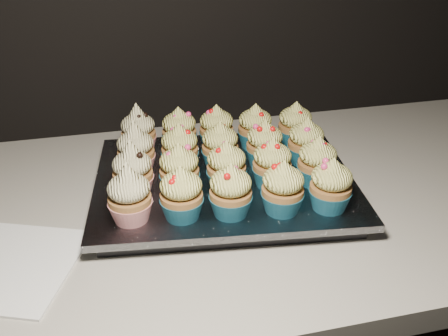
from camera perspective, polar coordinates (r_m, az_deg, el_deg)
The scene contains 24 objects.
worktop at distance 0.84m, azimuth -13.20°, elevation -5.71°, with size 2.44×0.64×0.04m, color beige.
napkin at distance 0.75m, azimuth -23.52°, elevation -10.16°, with size 0.18×0.18×0.00m, color white.
baking_tray at distance 0.84m, azimuth 0.00°, elevation -2.32°, with size 0.39×0.30×0.02m, color black.
foil_lining at distance 0.83m, azimuth 0.00°, elevation -1.32°, with size 0.42×0.33×0.01m, color silver.
cupcake_0 at distance 0.71m, azimuth -10.76°, elevation -3.15°, with size 0.06×0.06×0.10m.
cupcake_1 at distance 0.71m, azimuth -4.90°, elevation -3.03°, with size 0.06×0.06×0.08m.
cupcake_2 at distance 0.72m, azimuth 0.77°, elevation -2.73°, with size 0.06×0.06×0.08m.
cupcake_3 at distance 0.73m, azimuth 6.73°, elevation -2.37°, with size 0.06×0.06×0.08m.
cupcake_4 at distance 0.75m, azimuth 12.12°, elevation -2.02°, with size 0.06×0.06×0.08m.
cupcake_5 at distance 0.78m, azimuth -10.40°, elevation -0.38°, with size 0.06×0.06×0.10m.
cupcake_6 at distance 0.77m, azimuth -5.13°, elevation -0.23°, with size 0.06×0.06×0.08m.
cupcake_7 at distance 0.78m, azimuth 0.28°, elevation 0.11°, with size 0.06×0.06×0.08m.
cupcake_8 at distance 0.79m, azimuth 5.51°, elevation 0.46°, with size 0.06×0.06×0.08m.
cupcake_9 at distance 0.81m, azimuth 10.59°, elevation 0.63°, with size 0.06×0.06×0.08m.
cupcake_10 at distance 0.84m, azimuth -10.05°, elevation 2.02°, with size 0.06×0.06×0.10m.
cupcake_11 at distance 0.84m, azimuth -5.08°, elevation 2.22°, with size 0.06×0.06×0.08m.
cupcake_12 at distance 0.84m, azimuth -0.45°, elevation 2.48°, with size 0.06×0.06×0.08m.
cupcake_13 at distance 0.85m, azimuth 4.64°, elevation 2.69°, with size 0.06×0.06×0.08m.
cupcake_14 at distance 0.87m, azimuth 9.34°, elevation 2.91°, with size 0.06×0.06×0.08m.
cupcake_15 at distance 0.91m, azimuth -9.76°, elevation 4.13°, with size 0.06×0.06×0.10m.
cupcake_16 at distance 0.90m, azimuth -5.14°, elevation 4.24°, with size 0.06×0.06×0.08m.
cupcake_17 at distance 0.91m, azimuth -0.86°, elevation 4.55°, with size 0.06×0.06×0.08m.
cupcake_18 at distance 0.92m, azimuth 3.57°, elevation 4.65°, with size 0.06×0.06×0.08m.
cupcake_19 at distance 0.93m, azimuth 8.12°, elevation 4.88°, with size 0.06×0.06×0.08m.
Camera 1 is at (0.03, 1.00, 1.35)m, focal length 40.00 mm.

